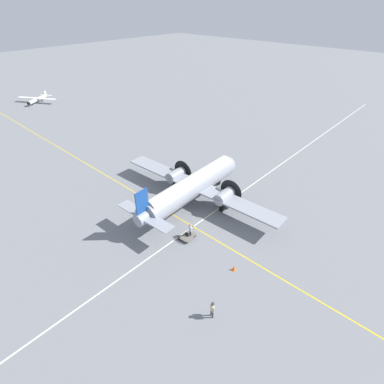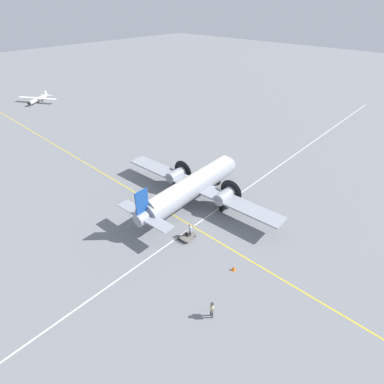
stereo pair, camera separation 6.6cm
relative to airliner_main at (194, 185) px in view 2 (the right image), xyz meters
The scene contains 11 objects.
ground_plane 2.62m from the airliner_main, 92.49° to the left, with size 300.00×300.00×0.00m, color slate.
apron_line_eastwest 4.64m from the airliner_main, 90.29° to the left, with size 120.00×0.16×0.01m.
apron_line_northsouth 4.21m from the airliner_main, behind, with size 0.16×120.00×0.01m.
airliner_main is the anchor object (origin of this frame).
crew_foreground 16.85m from the airliner_main, 137.15° to the left, with size 0.55×0.36×1.71m.
passenger_boarding 6.97m from the airliner_main, 128.41° to the left, with size 0.56×0.36×1.81m.
suitcase_near_door 7.34m from the airliner_main, 125.82° to the left, with size 0.50×0.19×0.65m.
suitcase_upright_spare 7.78m from the airliner_main, 119.25° to the left, with size 0.35×0.18×0.48m.
baggage_cart 7.44m from the airliner_main, 126.28° to the left, with size 1.34×1.89×0.56m.
light_aircraft_distant 58.33m from the airliner_main, ahead, with size 9.34×7.38×1.97m.
traffic_cone 12.46m from the airliner_main, 150.58° to the left, with size 0.40×0.40×0.53m.
Camera 2 is at (-21.39, 23.29, 22.54)m, focal length 28.00 mm.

